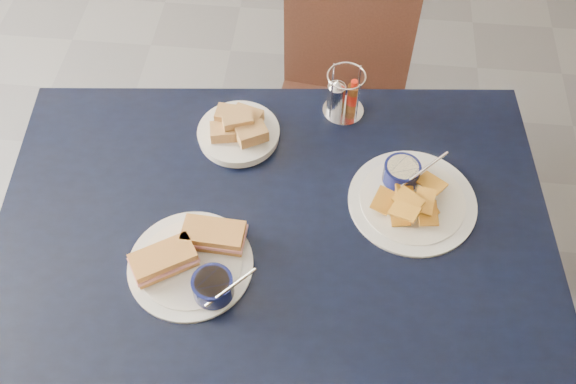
# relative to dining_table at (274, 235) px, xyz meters

# --- Properties ---
(ground) EXTENTS (6.00, 6.00, 0.00)m
(ground) POSITION_rel_dining_table_xyz_m (0.00, 0.14, -0.69)
(ground) COLOR #4C4D51
(ground) RESTS_ON ground
(dining_table) EXTENTS (1.39, 1.00, 0.75)m
(dining_table) POSITION_rel_dining_table_xyz_m (0.00, 0.00, 0.00)
(dining_table) COLOR black
(dining_table) RESTS_ON ground
(chair_far) EXTENTS (0.46, 0.44, 0.87)m
(chair_far) POSITION_rel_dining_table_xyz_m (0.13, 0.68, -0.19)
(chair_far) COLOR #321810
(chair_far) RESTS_ON ground
(sandwich_plate) EXTENTS (0.31, 0.28, 0.12)m
(sandwich_plate) POSITION_rel_dining_table_xyz_m (-0.16, -0.14, 0.08)
(sandwich_plate) COLOR white
(sandwich_plate) RESTS_ON dining_table
(plantain_plate) EXTENTS (0.31, 0.31, 0.12)m
(plantain_plate) POSITION_rel_dining_table_xyz_m (0.32, 0.10, 0.08)
(plantain_plate) COLOR white
(plantain_plate) RESTS_ON dining_table
(bread_basket) EXTENTS (0.21, 0.21, 0.08)m
(bread_basket) POSITION_rel_dining_table_xyz_m (-0.12, 0.25, 0.09)
(bread_basket) COLOR white
(bread_basket) RESTS_ON dining_table
(condiment_caddy) EXTENTS (0.11, 0.11, 0.14)m
(condiment_caddy) POSITION_rel_dining_table_xyz_m (0.14, 0.37, 0.12)
(condiment_caddy) COLOR silver
(condiment_caddy) RESTS_ON dining_table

